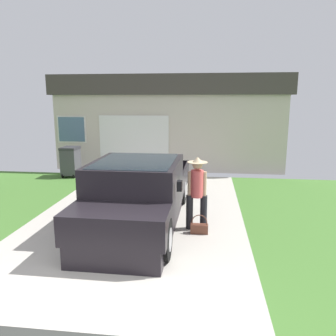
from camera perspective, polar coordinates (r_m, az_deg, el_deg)
name	(u,v)px	position (r m, az deg, el deg)	size (l,w,h in m)	color
pickup_truck	(138,196)	(7.85, -5.08, -4.78)	(2.08, 5.53, 1.59)	black
person_with_hat	(197,190)	(7.58, 4.96, -3.70)	(0.48, 0.45, 1.68)	black
handbag	(199,228)	(7.58, 5.36, -10.11)	(0.39, 0.16, 0.43)	brown
house_with_garage	(175,119)	(16.66, 1.15, 8.40)	(9.79, 6.77, 3.90)	beige
wheeled_trash_bin	(71,161)	(13.32, -16.28, 1.21)	(0.60, 0.72, 1.14)	#424247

